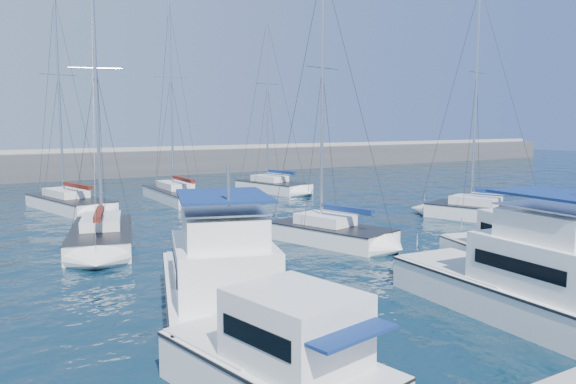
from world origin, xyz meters
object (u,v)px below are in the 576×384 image
motor_yacht_stbd_inner (526,285)px  sailboat_back_a (69,203)px  sailboat_back_c (273,186)px  motor_yacht_stbd_outer (513,255)px  motor_yacht_port_outer (281,366)px  motor_yacht_port_inner (221,287)px  sailboat_mid_b (101,236)px  sailboat_back_b (177,194)px  sailboat_mid_e (481,211)px  sailboat_mid_c (330,233)px

motor_yacht_stbd_inner → sailboat_back_a: sailboat_back_a is taller
sailboat_back_c → motor_yacht_stbd_outer: bearing=-113.6°
motor_yacht_port_outer → sailboat_back_c: 40.27m
motor_yacht_port_inner → sailboat_back_c: sailboat_back_c is taller
sailboat_mid_b → sailboat_back_b: bearing=72.5°
motor_yacht_port_inner → sailboat_mid_e: size_ratio=0.64×
motor_yacht_port_inner → sailboat_mid_c: 12.82m
motor_yacht_port_inner → motor_yacht_port_outer: bearing=-83.5°
motor_yacht_port_inner → motor_yacht_stbd_inner: 10.06m
sailboat_mid_c → sailboat_back_c: bearing=51.5°
motor_yacht_port_inner → sailboat_back_c: (18.64, 29.26, -0.59)m
sailboat_mid_b → sailboat_back_c: 24.93m
motor_yacht_stbd_outer → motor_yacht_port_outer: bearing=-147.8°
sailboat_back_c → motor_yacht_port_outer: bearing=-132.0°
sailboat_mid_e → sailboat_back_c: (-4.42, 20.47, -0.00)m
sailboat_mid_c → sailboat_back_a: sailboat_back_a is taller
motor_yacht_stbd_inner → sailboat_back_b: 33.11m
motor_yacht_port_outer → sailboat_back_a: 33.23m
sailboat_mid_c → sailboat_back_b: size_ratio=0.91×
motor_yacht_port_inner → sailboat_mid_e: 24.69m
motor_yacht_stbd_outer → sailboat_mid_b: size_ratio=0.47×
sailboat_mid_c → sailboat_back_c: (8.59, 21.33, 0.00)m
sailboat_back_b → sailboat_back_c: bearing=7.9°
motor_yacht_stbd_outer → sailboat_mid_e: size_ratio=0.45×
motor_yacht_port_inner → sailboat_back_b: (8.80, 28.09, -0.61)m
sailboat_mid_e → motor_yacht_port_inner: bearing=-178.6°
motor_yacht_port_outer → motor_yacht_stbd_outer: bearing=6.0°
sailboat_mid_e → motor_yacht_stbd_inner: bearing=-155.6°
sailboat_mid_b → sailboat_back_c: (19.34, 15.73, 0.03)m
sailboat_back_a → sailboat_mid_e: bearing=-52.3°
sailboat_mid_c → motor_yacht_stbd_outer: bearing=-91.1°
sailboat_mid_b → sailboat_mid_e: size_ratio=0.95×
motor_yacht_port_outer → motor_yacht_stbd_outer: (13.82, 4.24, 0.00)m
sailboat_mid_e → sailboat_back_b: 23.99m
motor_yacht_stbd_inner → sailboat_back_a: 33.53m
sailboat_mid_c → sailboat_back_c: size_ratio=0.92×
motor_yacht_stbd_outer → sailboat_back_b: bearing=112.5°
motor_yacht_stbd_inner → sailboat_mid_b: 20.81m
sailboat_mid_c → sailboat_mid_e: bearing=-12.7°
motor_yacht_stbd_outer → sailboat_mid_c: (-2.61, 9.49, -0.40)m
motor_yacht_port_outer → sailboat_mid_e: size_ratio=0.40×
motor_yacht_port_inner → motor_yacht_stbd_inner: size_ratio=1.07×
motor_yacht_port_outer → motor_yacht_port_inner: motor_yacht_port_inner is taller
sailboat_mid_b → motor_yacht_port_outer: bearing=-75.7°
motor_yacht_stbd_inner → sailboat_mid_c: 13.02m
motor_yacht_stbd_inner → sailboat_back_c: bearing=77.6°
motor_yacht_stbd_inner → sailboat_back_a: bearing=108.5°
sailboat_mid_b → sailboat_mid_e: 24.23m
motor_yacht_stbd_inner → motor_yacht_stbd_outer: bearing=45.0°
motor_yacht_port_inner → motor_yacht_stbd_inner: (8.73, -5.01, -0.00)m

